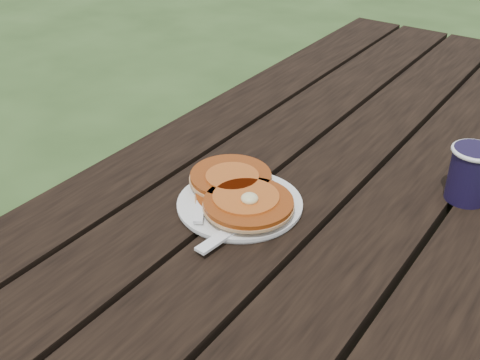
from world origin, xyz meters
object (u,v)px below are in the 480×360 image
Objects in this scene: plate at (240,205)px; coffee_cup at (471,171)px; pancake_stack at (240,192)px; picnic_table at (322,309)px.

coffee_cup is (0.31, 0.24, 0.05)m from plate.
plate is 0.02m from pancake_stack.
coffee_cup is (0.31, 0.24, 0.03)m from pancake_stack.
coffee_cup is at bearing 38.65° from plate.
coffee_cup is at bearing 37.37° from pancake_stack.
pancake_stack is at bearing 126.52° from plate.
coffee_cup reaches higher than pancake_stack.
pancake_stack is 0.39m from coffee_cup.
pancake_stack is at bearing -106.75° from picnic_table.
picnic_table is 0.46m from plate.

